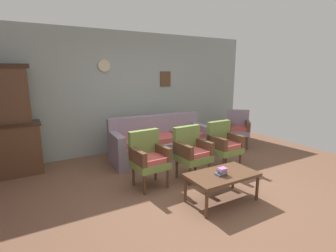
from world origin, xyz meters
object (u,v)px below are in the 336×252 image
object	(u,v)px
floral_couch	(161,144)
armchair_row_middle	(149,156)
armchair_by_doorway	(224,143)
book_stack_on_table	(222,172)
armchair_near_cabinet	(192,150)
floor_vase_by_wall	(234,128)
side_cabinet	(7,150)
wingback_chair_by_fireplace	(238,127)
coffee_table	(222,176)

from	to	relation	value
floral_couch	armchair_row_middle	world-z (taller)	same
armchair_by_doorway	book_stack_on_table	bearing A→B (deg)	-133.14
armchair_near_cabinet	floor_vase_by_wall	xyz separation A→B (m)	(2.60, 1.63, -0.22)
armchair_by_doorway	floor_vase_by_wall	xyz separation A→B (m)	(1.81, 1.57, -0.22)
armchair_by_doorway	floor_vase_by_wall	distance (m)	2.40
side_cabinet	wingback_chair_by_fireplace	world-z (taller)	side_cabinet
armchair_by_doorway	coffee_table	size ratio (longest dim) A/B	0.90
wingback_chair_by_fireplace	book_stack_on_table	xyz separation A→B (m)	(-2.22, -1.92, -0.03)
armchair_row_middle	armchair_by_doorway	size ratio (longest dim) A/B	1.00
armchair_by_doorway	armchair_near_cabinet	bearing A→B (deg)	-175.21
wingback_chair_by_fireplace	coffee_table	size ratio (longest dim) A/B	0.90
armchair_row_middle	armchair_by_doorway	world-z (taller)	same
floral_couch	armchair_row_middle	xyz separation A→B (m)	(-0.80, -1.08, 0.17)
floral_couch	book_stack_on_table	world-z (taller)	floral_couch
armchair_by_doorway	coffee_table	distance (m)	1.32
floral_couch	floor_vase_by_wall	bearing A→B (deg)	10.27
armchair_row_middle	wingback_chair_by_fireplace	xyz separation A→B (m)	(2.85, 0.90, 0.00)
armchair_row_middle	floor_vase_by_wall	bearing A→B (deg)	24.63
armchair_by_doorway	floor_vase_by_wall	bearing A→B (deg)	40.90
floral_couch	armchair_row_middle	size ratio (longest dim) A/B	2.37
armchair_near_cabinet	armchair_by_doorway	size ratio (longest dim) A/B	1.00
armchair_by_doorway	wingback_chair_by_fireplace	size ratio (longest dim) A/B	1.00
floral_couch	book_stack_on_table	distance (m)	2.11
side_cabinet	book_stack_on_table	distance (m)	3.74
side_cabinet	armchair_by_doorway	size ratio (longest dim) A/B	1.28
armchair_near_cabinet	book_stack_on_table	bearing A→B (deg)	-98.92
armchair_by_doorway	book_stack_on_table	distance (m)	1.37
wingback_chair_by_fireplace	armchair_by_doorway	bearing A→B (deg)	-144.52
wingback_chair_by_fireplace	floor_vase_by_wall	world-z (taller)	wingback_chair_by_fireplace
armchair_near_cabinet	wingback_chair_by_fireplace	xyz separation A→B (m)	(2.08, 0.98, 0.00)
side_cabinet	floral_couch	world-z (taller)	side_cabinet
armchair_by_doorway	armchair_row_middle	bearing A→B (deg)	179.38
side_cabinet	floral_couch	distance (m)	2.85
armchair_near_cabinet	coffee_table	bearing A→B (deg)	-96.44
armchair_row_middle	floral_couch	bearing A→B (deg)	53.50
side_cabinet	armchair_row_middle	xyz separation A→B (m)	(1.99, -1.65, 0.03)
floral_couch	armchair_near_cabinet	xyz separation A→B (m)	(-0.02, -1.16, 0.17)
floral_couch	book_stack_on_table	size ratio (longest dim) A/B	14.06
wingback_chair_by_fireplace	armchair_row_middle	bearing A→B (deg)	-162.53
side_cabinet	floral_couch	bearing A→B (deg)	-11.49
side_cabinet	coffee_table	bearing A→B (deg)	-44.56
armchair_near_cabinet	floor_vase_by_wall	bearing A→B (deg)	32.13
floral_couch	book_stack_on_table	xyz separation A→B (m)	(-0.17, -2.10, 0.15)
armchair_near_cabinet	book_stack_on_table	size ratio (longest dim) A/B	5.93
floral_couch	floor_vase_by_wall	world-z (taller)	floral_couch
side_cabinet	armchair_near_cabinet	xyz separation A→B (m)	(2.77, -1.73, 0.03)
side_cabinet	coffee_table	size ratio (longest dim) A/B	1.16
armchair_row_middle	floor_vase_by_wall	size ratio (longest dim) A/B	1.60
armchair_near_cabinet	floral_couch	bearing A→B (deg)	88.96
floral_couch	wingback_chair_by_fireplace	size ratio (longest dim) A/B	2.37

